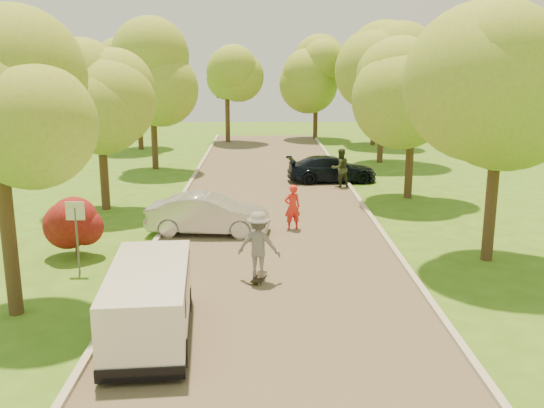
{
  "coord_description": "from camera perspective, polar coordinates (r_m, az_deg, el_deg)",
  "views": [
    {
      "loc": [
        -0.33,
        -13.23,
        6.16
      ],
      "look_at": [
        0.01,
        7.32,
        1.3
      ],
      "focal_mm": 40.0,
      "sensor_mm": 36.0,
      "label": 1
    }
  ],
  "objects": [
    {
      "name": "person_olive",
      "position": [
        30.36,
        6.45,
        3.38
      ],
      "size": [
        1.16,
        1.04,
        1.95
      ],
      "primitive_type": "imported",
      "rotation": [
        0.0,
        0.0,
        3.53
      ],
      "color": "#2B341F",
      "rests_on": "ground"
    },
    {
      "name": "person_striped",
      "position": [
        22.56,
        1.93,
        -0.3
      ],
      "size": [
        0.72,
        0.58,
        1.71
      ],
      "primitive_type": "imported",
      "rotation": [
        0.0,
        0.0,
        3.44
      ],
      "color": "red",
      "rests_on": "ground"
    },
    {
      "name": "tree_bg_d",
      "position": [
        49.45,
        4.44,
        12.28
      ],
      "size": [
        5.12,
        5.0,
        7.72
      ],
      "color": "#382619",
      "rests_on": "ground"
    },
    {
      "name": "tree_l_midb",
      "position": [
        26.1,
        -15.54,
        9.36
      ],
      "size": [
        4.3,
        4.2,
        6.62
      ],
      "color": "#382619",
      "rests_on": "ground"
    },
    {
      "name": "tree_r_mida",
      "position": [
        19.67,
        21.38,
        10.59
      ],
      "size": [
        5.13,
        5.0,
        7.95
      ],
      "color": "#382619",
      "rests_on": "ground"
    },
    {
      "name": "tree_bg_b",
      "position": [
        46.04,
        10.0,
        12.33
      ],
      "size": [
        5.12,
        5.0,
        7.95
      ],
      "color": "#382619",
      "rests_on": "ground"
    },
    {
      "name": "curb_right",
      "position": [
        22.52,
        10.32,
        -2.64
      ],
      "size": [
        0.18,
        60.0,
        0.12
      ],
      "primitive_type": "cube",
      "color": "#B2AD9E",
      "rests_on": "ground"
    },
    {
      "name": "ground",
      "position": [
        14.6,
        0.44,
        -11.66
      ],
      "size": [
        100.0,
        100.0,
        0.0
      ],
      "primitive_type": "plane",
      "color": "#396618",
      "rests_on": "ground"
    },
    {
      "name": "tree_r_midb",
      "position": [
        28.13,
        13.53,
        10.33
      ],
      "size": [
        4.51,
        4.4,
        7.01
      ],
      "color": "#382619",
      "rests_on": "ground"
    },
    {
      "name": "tree_bg_c",
      "position": [
        47.31,
        -4.0,
        11.89
      ],
      "size": [
        4.92,
        4.8,
        7.33
      ],
      "color": "#382619",
      "rests_on": "ground"
    },
    {
      "name": "minivan",
      "position": [
        14.13,
        -11.46,
        -8.96
      ],
      "size": [
        2.12,
        4.57,
        1.65
      ],
      "rotation": [
        0.0,
        0.0,
        0.09
      ],
      "color": "white",
      "rests_on": "ground"
    },
    {
      "name": "silver_sedan",
      "position": [
        22.16,
        -6.02,
        -0.97
      ],
      "size": [
        4.53,
        1.95,
        1.45
      ],
      "primitive_type": "imported",
      "rotation": [
        0.0,
        0.0,
        1.48
      ],
      "color": "#BABABF",
      "rests_on": "ground"
    },
    {
      "name": "tree_l_far",
      "position": [
        35.76,
        -10.94,
        11.96
      ],
      "size": [
        4.92,
        4.8,
        7.79
      ],
      "color": "#382619",
      "rests_on": "ground"
    },
    {
      "name": "street_sign",
      "position": [
        18.66,
        -17.97,
        -1.63
      ],
      "size": [
        0.55,
        0.06,
        2.17
      ],
      "color": "#59595E",
      "rests_on": "ground"
    },
    {
      "name": "tree_bg_a",
      "position": [
        44.06,
        -12.26,
        11.9
      ],
      "size": [
        5.12,
        5.0,
        7.72
      ],
      "color": "#382619",
      "rests_on": "ground"
    },
    {
      "name": "dark_sedan",
      "position": [
        31.79,
        5.64,
        3.3
      ],
      "size": [
        4.78,
        2.25,
        1.35
      ],
      "primitive_type": "imported",
      "rotation": [
        0.0,
        0.0,
        1.65
      ],
      "color": "black",
      "rests_on": "ground"
    },
    {
      "name": "road",
      "position": [
        22.11,
        -0.05,
        -2.86
      ],
      "size": [
        8.0,
        60.0,
        0.01
      ],
      "primitive_type": "cube",
      "color": "#4C4438",
      "rests_on": "ground"
    },
    {
      "name": "longboard",
      "position": [
        17.53,
        -1.24,
        -6.9
      ],
      "size": [
        0.5,
        1.02,
        0.12
      ],
      "rotation": [
        0.0,
        0.0,
        2.91
      ],
      "color": "black",
      "rests_on": "ground"
    },
    {
      "name": "skateboarder",
      "position": [
        17.22,
        -1.26,
        -3.83
      ],
      "size": [
        1.37,
        0.98,
        1.92
      ],
      "primitive_type": "imported",
      "rotation": [
        0.0,
        0.0,
        2.91
      ],
      "color": "slate",
      "rests_on": "longboard"
    },
    {
      "name": "red_shrub",
      "position": [
        20.3,
        -18.03,
        -1.8
      ],
      "size": [
        1.7,
        1.7,
        1.95
      ],
      "color": "#382619",
      "rests_on": "ground"
    },
    {
      "name": "tree_l_mida",
      "position": [
        15.47,
        -23.92,
        8.52
      ],
      "size": [
        4.71,
        4.6,
        7.39
      ],
      "color": "#382619",
      "rests_on": "ground"
    },
    {
      "name": "curb_left",
      "position": [
        22.4,
        -10.48,
        -2.73
      ],
      "size": [
        0.18,
        60.0,
        0.12
      ],
      "primitive_type": "cube",
      "color": "#B2AD9E",
      "rests_on": "ground"
    },
    {
      "name": "tree_r_far",
      "position": [
        37.99,
        10.8,
        12.58
      ],
      "size": [
        5.33,
        5.2,
        8.34
      ],
      "color": "#382619",
      "rests_on": "ground"
    }
  ]
}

